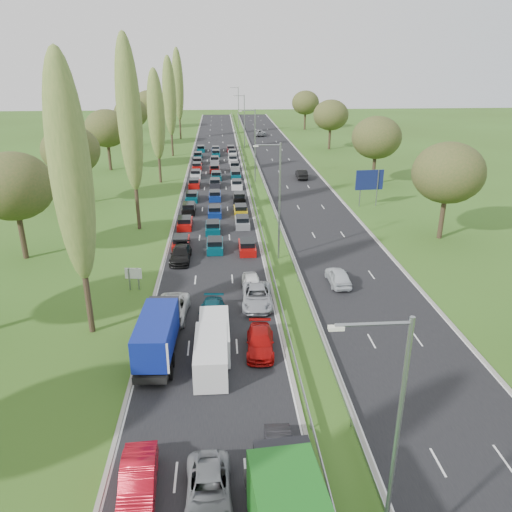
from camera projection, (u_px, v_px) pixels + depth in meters
name	position (u px, v px, depth m)	size (l,w,h in m)	color
ground	(254.00, 179.00, 86.73)	(260.00, 260.00, 0.00)	#345119
near_carriageway	(215.00, 177.00, 88.59)	(10.50, 215.00, 0.04)	black
far_carriageway	(291.00, 176.00, 89.50)	(10.50, 215.00, 0.04)	black
central_reservation	(253.00, 173.00, 88.84)	(2.36, 215.00, 0.32)	gray
lamp_columns	(255.00, 147.00, 82.67)	(0.18, 140.18, 12.00)	gray
poplar_row	(147.00, 113.00, 70.13)	(2.80, 127.80, 22.44)	#2D2116
woodland_left	(64.00, 155.00, 66.01)	(8.00, 166.00, 11.10)	#2D2116
woodland_right	(393.00, 146.00, 72.84)	(8.00, 153.00, 11.10)	#2D2116
traffic_queue_fill	(215.00, 181.00, 83.99)	(9.06, 68.07, 0.80)	#A50C0A
near_car_1	(138.00, 481.00, 23.69)	(1.65, 4.72, 1.56)	#B80B1B
near_car_2	(171.00, 309.00, 40.01)	(2.50, 5.43, 1.51)	silver
near_car_3	(181.00, 254.00, 51.46)	(2.04, 5.01, 1.45)	black
near_car_6	(209.00, 489.00, 23.41)	(2.17, 4.70, 1.31)	slate
near_car_7	(212.00, 313.00, 39.52)	(1.94, 4.78, 1.39)	#053E4E
near_car_9	(280.00, 454.00, 25.51)	(1.40, 4.01, 1.32)	black
near_car_10	(257.00, 296.00, 42.22)	(2.48, 5.37, 1.49)	#9EA0A7
near_car_11	(260.00, 342.00, 35.54)	(1.93, 4.75, 1.38)	#A70B0A
near_car_12	(252.00, 283.00, 44.81)	(1.64, 4.07, 1.39)	white
far_car_0	(338.00, 276.00, 46.10)	(1.78, 4.43, 1.51)	silver
far_car_1	(302.00, 174.00, 87.06)	(1.68, 4.82, 1.59)	black
far_car_2	(260.00, 133.00, 136.19)	(2.64, 5.73, 1.59)	gray
blue_lorry	(158.00, 333.00, 34.50)	(2.27, 8.16, 3.44)	black
white_van_front	(214.00, 334.00, 35.73)	(2.11, 5.39, 2.16)	silver
white_van_rear	(211.00, 354.00, 33.33)	(2.16, 5.52, 2.22)	silver
info_sign	(133.00, 276.00, 44.77)	(1.50, 0.29, 2.10)	gray
direction_sign	(369.00, 182.00, 69.62)	(4.00, 0.42, 5.20)	gray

